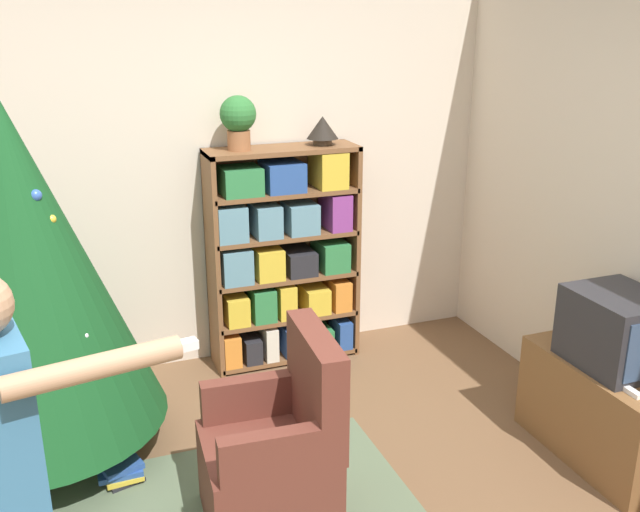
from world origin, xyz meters
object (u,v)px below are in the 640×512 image
(television, at_px, (618,330))
(armchair, at_px, (276,460))
(table_lamp, at_px, (322,129))
(standing_person, at_px, (11,478))
(christmas_tree, at_px, (18,266))
(potted_plant, at_px, (238,119))
(bookshelf, at_px, (283,258))

(television, distance_m, armchair, 1.81)
(table_lamp, bearing_deg, standing_person, -129.30)
(television, bearing_deg, armchair, 176.32)
(armchair, relative_size, standing_person, 0.59)
(christmas_tree, height_order, standing_person, christmas_tree)
(christmas_tree, bearing_deg, standing_person, -89.97)
(standing_person, height_order, potted_plant, potted_plant)
(television, height_order, table_lamp, table_lamp)
(christmas_tree, height_order, armchair, christmas_tree)
(armchair, height_order, potted_plant, potted_plant)
(potted_plant, relative_size, table_lamp, 1.65)
(television, xyz_separation_m, armchair, (-1.76, 0.11, -0.40))
(armchair, bearing_deg, standing_person, -53.55)
(standing_person, xyz_separation_m, table_lamp, (1.83, 2.23, 0.61))
(christmas_tree, height_order, potted_plant, christmas_tree)
(bookshelf, height_order, table_lamp, table_lamp)
(armchair, bearing_deg, table_lamp, 156.20)
(potted_plant, distance_m, table_lamp, 0.55)
(bookshelf, height_order, armchair, bookshelf)
(bookshelf, xyz_separation_m, table_lamp, (0.28, 0.01, 0.82))
(armchair, bearing_deg, potted_plant, 173.67)
(bookshelf, xyz_separation_m, potted_plant, (-0.26, 0.01, 0.91))
(christmas_tree, distance_m, armchair, 1.56)
(standing_person, relative_size, potted_plant, 4.76)
(bookshelf, distance_m, potted_plant, 0.95)
(standing_person, bearing_deg, armchair, 111.82)
(armchair, xyz_separation_m, standing_person, (-1.01, -0.65, 0.60))
(television, xyz_separation_m, christmas_tree, (-2.76, 1.04, 0.34))
(standing_person, distance_m, potted_plant, 2.67)
(bookshelf, distance_m, standing_person, 2.71)
(standing_person, distance_m, table_lamp, 2.95)
(potted_plant, bearing_deg, bookshelf, -1.89)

